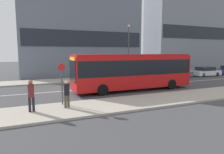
# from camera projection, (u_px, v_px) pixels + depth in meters

# --- Properties ---
(ground_plane) EXTENTS (120.00, 120.00, 0.00)m
(ground_plane) POSITION_uv_depth(u_px,v_px,m) (69.00, 91.00, 18.28)
(ground_plane) COLOR #444447
(sidewalk_near) EXTENTS (44.00, 3.50, 0.13)m
(sidewalk_near) POSITION_uv_depth(u_px,v_px,m) (89.00, 107.00, 12.57)
(sidewalk_near) COLOR #B2A899
(sidewalk_near) RESTS_ON ground_plane
(sidewalk_far) EXTENTS (44.00, 3.50, 0.13)m
(sidewalk_far) POSITION_uv_depth(u_px,v_px,m) (59.00, 81.00, 23.97)
(sidewalk_far) COLOR #B2A899
(sidewalk_far) RESTS_ON ground_plane
(lane_centerline) EXTENTS (41.80, 0.16, 0.01)m
(lane_centerline) POSITION_uv_depth(u_px,v_px,m) (69.00, 91.00, 18.28)
(lane_centerline) COLOR silver
(lane_centerline) RESTS_ON ground_plane
(apartment_block_left_tower) EXTENTS (17.75, 5.01, 19.47)m
(apartment_block_left_tower) POSITION_uv_depth(u_px,v_px,m) (82.00, 10.00, 29.70)
(apartment_block_left_tower) COLOR slate
(apartment_block_left_tower) RESTS_ON ground_plane
(apartment_block_right_tower) EXTENTS (15.70, 5.66, 25.31)m
(apartment_block_right_tower) POSITION_uv_depth(u_px,v_px,m) (187.00, 3.00, 37.68)
(apartment_block_right_tower) COLOR gray
(apartment_block_right_tower) RESTS_ON ground_plane
(city_bus) EXTENTS (11.29, 2.53, 3.32)m
(city_bus) POSITION_uv_depth(u_px,v_px,m) (133.00, 70.00, 18.39)
(city_bus) COLOR red
(city_bus) RESTS_ON ground_plane
(parked_car_0) EXTENTS (4.53, 1.75, 1.27)m
(parked_car_0) POSITION_uv_depth(u_px,v_px,m) (176.00, 73.00, 27.20)
(parked_car_0) COLOR #4C5156
(parked_car_0) RESTS_ON ground_plane
(parked_car_1) EXTENTS (4.39, 1.87, 1.34)m
(parked_car_1) POSITION_uv_depth(u_px,v_px,m) (206.00, 72.00, 29.22)
(parked_car_1) COLOR silver
(parked_car_1) RESTS_ON ground_plane
(pedestrian_near_stop) EXTENTS (0.35, 0.34, 1.86)m
(pedestrian_near_stop) POSITION_uv_depth(u_px,v_px,m) (31.00, 94.00, 11.33)
(pedestrian_near_stop) COLOR #23232D
(pedestrian_near_stop) RESTS_ON sidewalk_near
(pedestrian_down_pavement) EXTENTS (0.34, 0.34, 1.69)m
(pedestrian_down_pavement) POSITION_uv_depth(u_px,v_px,m) (67.00, 92.00, 12.19)
(pedestrian_down_pavement) COLOR #4C4233
(pedestrian_down_pavement) RESTS_ON sidewalk_near
(bus_stop_sign) EXTENTS (0.44, 0.12, 2.72)m
(bus_stop_sign) POSITION_uv_depth(u_px,v_px,m) (62.00, 80.00, 12.88)
(bus_stop_sign) COLOR #4C4C51
(bus_stop_sign) RESTS_ON sidewalk_near
(street_lamp) EXTENTS (0.36, 0.36, 6.87)m
(street_lamp) POSITION_uv_depth(u_px,v_px,m) (129.00, 46.00, 25.89)
(street_lamp) COLOR #4C4C51
(street_lamp) RESTS_ON sidewalk_far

